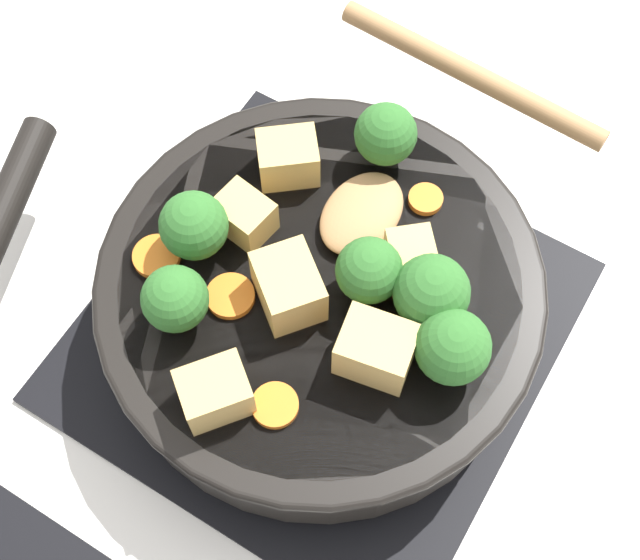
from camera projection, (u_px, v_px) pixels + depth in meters
ground_plane at (320, 332)px, 0.64m from camera, size 2.40×2.40×0.00m
front_burner_grate at (320, 325)px, 0.63m from camera, size 0.31×0.31×0.03m
skillet_pan at (317, 296)px, 0.59m from camera, size 0.39×0.30×0.06m
wooden_spoon at (424, 136)px, 0.60m from camera, size 0.21×0.19×0.02m
tofu_cube_center_large at (244, 216)px, 0.57m from camera, size 0.04×0.03×0.03m
tofu_cube_near_handle at (411, 261)px, 0.56m from camera, size 0.04×0.05×0.03m
tofu_cube_east_chunk at (288, 158)px, 0.59m from camera, size 0.05×0.05×0.03m
tofu_cube_west_chunk at (289, 287)px, 0.54m from camera, size 0.06×0.06×0.04m
tofu_cube_back_piece at (376, 349)px, 0.53m from camera, size 0.05×0.04×0.03m
tofu_cube_front_piece at (215, 392)px, 0.52m from camera, size 0.05×0.05×0.03m
broccoli_floret_near_spoon at (431, 293)px, 0.53m from camera, size 0.05×0.05×0.05m
broccoli_floret_center_top at (194, 226)px, 0.55m from camera, size 0.04×0.04×0.05m
broccoli_floret_east_rim at (386, 135)px, 0.58m from camera, size 0.04×0.04×0.05m
broccoli_floret_west_rim at (453, 347)px, 0.51m from camera, size 0.05×0.05×0.05m
broccoli_floret_north_edge at (175, 299)px, 0.53m from camera, size 0.04×0.04×0.05m
broccoli_floret_south_cluster at (369, 271)px, 0.54m from camera, size 0.04×0.04×0.05m
carrot_slice_orange_thin at (230, 296)px, 0.56m from camera, size 0.03×0.03×0.01m
carrot_slice_near_center at (275, 405)px, 0.53m from camera, size 0.03×0.03×0.01m
carrot_slice_edge_slice at (426, 199)px, 0.59m from camera, size 0.02×0.02×0.01m
carrot_slice_under_broccoli at (156, 256)px, 0.57m from camera, size 0.03×0.03×0.01m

